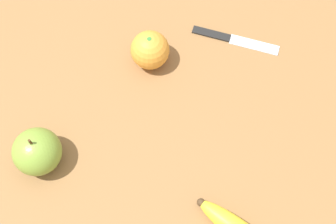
{
  "coord_description": "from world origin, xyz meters",
  "views": [
    {
      "loc": [
        0.04,
        -0.35,
        0.77
      ],
      "look_at": [
        0.01,
        -0.0,
        0.03
      ],
      "focal_mm": 50.0,
      "sensor_mm": 36.0,
      "label": 1
    }
  ],
  "objects": [
    {
      "name": "ground_plane",
      "position": [
        0.0,
        0.0,
        0.0
      ],
      "size": [
        3.0,
        3.0,
        0.0
      ],
      "primitive_type": "plane",
      "color": "olive"
    },
    {
      "name": "paring_knife",
      "position": [
        0.12,
        0.18,
        0.0
      ],
      "size": [
        0.17,
        0.05,
        0.01
      ],
      "rotation": [
        0.0,
        0.0,
        4.51
      ],
      "color": "silver",
      "rests_on": "ground_plane"
    },
    {
      "name": "orange",
      "position": [
        -0.04,
        0.12,
        0.04
      ],
      "size": [
        0.07,
        0.07,
        0.07
      ],
      "color": "orange",
      "rests_on": "ground_plane"
    },
    {
      "name": "apple",
      "position": [
        -0.2,
        -0.1,
        0.04
      ],
      "size": [
        0.08,
        0.08,
        0.09
      ],
      "color": "olive",
      "rests_on": "ground_plane"
    }
  ]
}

